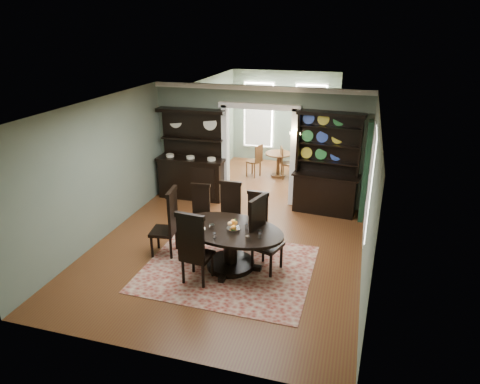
% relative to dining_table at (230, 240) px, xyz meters
% --- Properties ---
extents(room, '(5.51, 6.01, 3.01)m').
position_rel_dining_table_xyz_m(room, '(-0.30, 0.48, 1.00)').
color(room, '#5A3617').
rests_on(room, ground).
extents(parlor, '(3.51, 3.50, 3.01)m').
position_rel_dining_table_xyz_m(parlor, '(-0.30, 5.97, 0.94)').
color(parlor, '#5A3617').
rests_on(parlor, ground).
extents(doorway_trim, '(2.08, 0.25, 2.57)m').
position_rel_dining_table_xyz_m(doorway_trim, '(-0.30, 3.44, 1.04)').
color(doorway_trim, white).
rests_on(doorway_trim, floor).
extents(right_window, '(0.15, 1.47, 2.12)m').
position_rel_dining_table_xyz_m(right_window, '(2.40, 1.37, 1.02)').
color(right_window, white).
rests_on(right_window, wall_right).
extents(wall_sconce, '(0.27, 0.21, 0.21)m').
position_rel_dining_table_xyz_m(wall_sconce, '(0.65, 3.28, 1.31)').
color(wall_sconce, gold).
rests_on(wall_sconce, back_wall_right).
extents(rug, '(3.20, 2.71, 0.01)m').
position_rel_dining_table_xyz_m(rug, '(-0.02, -0.08, -0.57)').
color(rug, maroon).
rests_on(rug, floor).
extents(dining_table, '(2.30, 2.25, 0.83)m').
position_rel_dining_table_xyz_m(dining_table, '(0.00, 0.00, 0.00)').
color(dining_table, black).
rests_on(dining_table, rug).
extents(centerpiece, '(1.28, 0.82, 0.21)m').
position_rel_dining_table_xyz_m(centerpiece, '(0.08, -0.05, 0.31)').
color(centerpiece, silver).
rests_on(centerpiece, dining_table).
extents(chair_far_left, '(0.46, 0.44, 1.15)m').
position_rel_dining_table_xyz_m(chair_far_left, '(-1.07, 1.21, 0.03)').
color(chair_far_left, black).
rests_on(chair_far_left, rug).
extents(chair_far_mid, '(0.50, 0.47, 1.27)m').
position_rel_dining_table_xyz_m(chair_far_mid, '(-0.39, 1.22, 0.09)').
color(chair_far_mid, black).
rests_on(chair_far_mid, rug).
extents(chair_far_right, '(0.47, 0.44, 1.21)m').
position_rel_dining_table_xyz_m(chair_far_right, '(0.28, 0.95, 0.06)').
color(chair_far_right, black).
rests_on(chair_far_right, rug).
extents(chair_end_left, '(0.56, 0.59, 1.42)m').
position_rel_dining_table_xyz_m(chair_end_left, '(-1.33, 0.13, 0.17)').
color(chair_end_left, black).
rests_on(chair_end_left, rug).
extents(chair_end_right, '(0.65, 0.67, 1.45)m').
position_rel_dining_table_xyz_m(chair_end_right, '(0.58, 0.13, 0.19)').
color(chair_end_right, black).
rests_on(chair_end_right, rug).
extents(chair_near, '(0.57, 0.55, 1.44)m').
position_rel_dining_table_xyz_m(chair_near, '(-0.44, -0.73, 0.18)').
color(chair_near, black).
rests_on(chair_near, rug).
extents(sideboard, '(1.82, 0.69, 2.37)m').
position_rel_dining_table_xyz_m(sideboard, '(-2.04, 3.16, 0.25)').
color(sideboard, black).
rests_on(sideboard, floor).
extents(welsh_dresser, '(1.65, 0.73, 2.50)m').
position_rel_dining_table_xyz_m(welsh_dresser, '(1.48, 3.17, 0.33)').
color(welsh_dresser, black).
rests_on(welsh_dresser, floor).
extents(parlor_table, '(0.80, 0.80, 0.74)m').
position_rel_dining_table_xyz_m(parlor_table, '(-0.15, 5.42, -0.10)').
color(parlor_table, brown).
rests_on(parlor_table, parlor_floor).
extents(parlor_chair_left, '(0.47, 0.46, 1.01)m').
position_rel_dining_table_xyz_m(parlor_chair_left, '(-0.81, 5.17, -0.04)').
color(parlor_chair_left, brown).
rests_on(parlor_chair_left, parlor_floor).
extents(parlor_chair_right, '(0.46, 0.45, 0.98)m').
position_rel_dining_table_xyz_m(parlor_chair_right, '(0.09, 5.27, -0.05)').
color(parlor_chair_right, brown).
rests_on(parlor_chair_right, parlor_floor).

